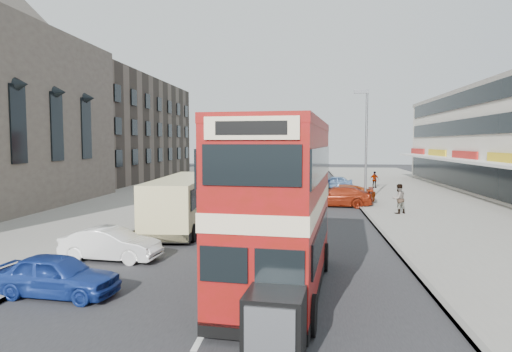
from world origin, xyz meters
The scene contains 19 objects.
ground centered at (0.00, 0.00, 0.00)m, with size 160.00×160.00×0.00m, color #28282B.
road_surface centered at (0.00, 20.00, 0.01)m, with size 12.00×90.00×0.01m, color #28282B.
pavement_right centered at (12.00, 20.00, 0.07)m, with size 12.00×90.00×0.15m, color gray.
pavement_left centered at (-12.00, 20.00, 0.07)m, with size 12.00×90.00×0.15m, color gray.
kerb_left centered at (-6.10, 20.00, 0.07)m, with size 0.20×90.00×0.16m, color gray.
kerb_right centered at (6.10, 20.00, 0.07)m, with size 0.20×90.00×0.16m, color gray.
brick_terrace centered at (-22.00, 38.00, 6.00)m, with size 14.00×28.00×12.00m, color #66594C.
street_lamp centered at (6.52, 18.00, 4.78)m, with size 1.00×0.20×8.12m.
bus_main centered at (1.61, -0.96, 2.60)m, with size 3.23×9.15×4.93m.
bus_second centered at (1.72, 26.94, 2.87)m, with size 2.93×9.95×5.45m.
coach centered at (-3.97, 8.79, 1.44)m, with size 2.90×9.36×2.45m.
car_left_near centered at (-4.79, -2.00, 0.62)m, with size 1.46×3.63×1.24m, color navy.
car_left_front centered at (-4.95, 1.99, 0.62)m, with size 1.31×3.75×1.24m, color white.
car_right_a centered at (4.64, 17.45, 0.70)m, with size 1.96×4.81×1.40m, color maroon.
car_right_b centered at (5.00, 19.43, 0.68)m, with size 2.24×4.87×1.35m, color #B64212.
car_right_c centered at (5.16, 29.95, 0.62)m, with size 1.46×3.62×1.23m, color #5E88BC.
pedestrian_near centered at (8.02, 13.74, 1.07)m, with size 0.67×0.46×1.83m, color gray.
pedestrian_far centered at (8.95, 29.45, 0.94)m, with size 0.93×0.39×1.58m, color gray.
cyclist centered at (3.53, 19.16, 0.64)m, with size 0.69×1.67×1.92m.
Camera 1 is at (2.33, -14.01, 4.45)m, focal length 31.38 mm.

